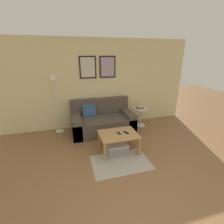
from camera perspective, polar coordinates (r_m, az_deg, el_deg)
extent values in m
plane|color=brown|center=(2.85, 10.35, -28.99)|extent=(16.00, 16.00, 0.00)
cube|color=beige|center=(4.88, -4.69, 9.71)|extent=(5.60, 0.06, 2.55)
cube|color=black|center=(4.73, -8.52, 15.27)|extent=(0.47, 0.02, 0.61)
cube|color=beige|center=(4.72, -8.50, 15.26)|extent=(0.40, 0.01, 0.54)
cube|color=black|center=(4.84, -1.57, 15.57)|extent=(0.47, 0.02, 0.61)
cube|color=#A393A8|center=(4.83, -1.54, 15.56)|extent=(0.40, 0.01, 0.54)
cube|color=#A39989|center=(3.53, 3.08, -17.25)|extent=(1.19, 0.78, 0.01)
cube|color=#4C4238|center=(4.68, -3.25, -4.30)|extent=(1.72, 0.95, 0.44)
cube|color=#4C4238|center=(4.86, -4.33, 2.23)|extent=(1.72, 0.20, 0.45)
cube|color=#4C4238|center=(4.57, -12.41, -4.56)|extent=(0.24, 0.95, 0.56)
cube|color=#4C4238|center=(4.85, 5.32, -2.66)|extent=(0.24, 0.95, 0.56)
cube|color=#335684|center=(4.67, -8.03, 0.49)|extent=(0.36, 0.14, 0.32)
cube|color=#AD7F4C|center=(3.66, 2.31, -7.80)|extent=(0.85, 0.64, 0.02)
cube|color=#AD7F4C|center=(3.45, -2.51, -13.98)|extent=(0.06, 0.06, 0.42)
cube|color=#AD7F4C|center=(3.67, 9.53, -11.97)|extent=(0.06, 0.06, 0.42)
cube|color=#AD7F4C|center=(3.92, -4.48, -9.50)|extent=(0.06, 0.06, 0.42)
cube|color=#AD7F4C|center=(4.12, 6.18, -8.04)|extent=(0.06, 0.06, 0.42)
cube|color=gray|center=(3.80, 1.71, -12.55)|extent=(0.46, 0.34, 0.19)
cube|color=silver|center=(3.74, 1.72, -11.20)|extent=(0.49, 0.36, 0.02)
cylinder|color=silver|center=(4.99, -17.74, -6.33)|extent=(0.24, 0.24, 0.02)
cylinder|color=silver|center=(4.70, -18.76, 2.54)|extent=(0.03, 0.03, 1.59)
cylinder|color=silver|center=(4.40, -19.98, 11.94)|extent=(0.02, 0.28, 0.02)
cylinder|color=white|center=(4.27, -20.03, 11.32)|extent=(0.14, 0.14, 0.09)
cylinder|color=silver|center=(5.20, 9.77, -4.53)|extent=(0.33, 0.33, 0.01)
cylinder|color=silver|center=(5.10, 9.95, -1.79)|extent=(0.04, 0.04, 0.52)
cylinder|color=silver|center=(5.01, 10.13, 1.06)|extent=(0.39, 0.39, 0.02)
cube|color=#D18438|center=(5.01, 9.90, 1.28)|extent=(0.24, 0.19, 0.01)
cube|color=#335199|center=(5.00, 9.95, 1.42)|extent=(0.20, 0.16, 0.02)
cube|color=#4C4C51|center=(5.00, 9.87, 1.68)|extent=(0.18, 0.16, 0.02)
cube|color=#D8C666|center=(5.00, 10.08, 1.92)|extent=(0.17, 0.14, 0.02)
cube|color=black|center=(3.71, 4.95, -7.16)|extent=(0.10, 0.15, 0.02)
cube|color=#1E2338|center=(3.67, 2.45, -7.48)|extent=(0.09, 0.15, 0.01)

